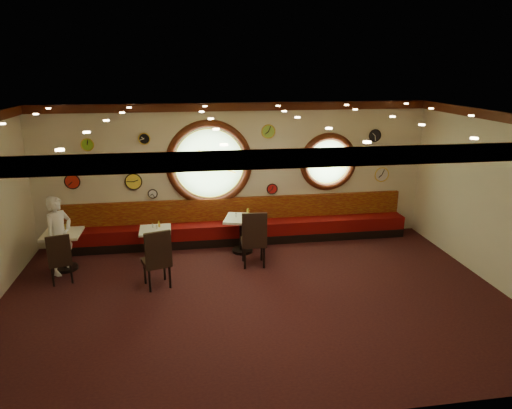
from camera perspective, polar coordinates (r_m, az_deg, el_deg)
name	(u,v)px	position (r m, az deg, el deg)	size (l,w,h in m)	color
floor	(255,298)	(8.31, -0.06, -11.60)	(9.00, 6.00, 0.00)	black
ceiling	(255,117)	(7.34, -0.07, 10.91)	(9.00, 6.00, 0.02)	gold
wall_back	(236,173)	(10.55, -2.55, 3.93)	(9.00, 0.02, 3.20)	beige
wall_front	(298,299)	(4.97, 5.32, -11.68)	(9.00, 0.02, 3.20)	beige
wall_right	(498,201)	(9.45, 28.02, 0.37)	(0.02, 6.00, 3.20)	beige
molding_back	(235,107)	(10.26, -2.63, 12.11)	(9.00, 0.10, 0.18)	#3D160B
molding_front	(301,158)	(4.49, 5.69, 5.79)	(9.00, 0.10, 0.18)	#3D160B
molding_right	(509,118)	(9.15, 29.08, 9.45)	(0.10, 6.00, 0.18)	#3D160B
banquette_base	(238,238)	(10.72, -2.28, -4.23)	(8.00, 0.55, 0.20)	black
banquette_seat	(238,228)	(10.64, -2.30, -2.98)	(8.00, 0.55, 0.30)	#590708
banquette_back	(236,209)	(10.72, -2.46, -0.57)	(8.00, 0.10, 0.55)	#620A07
porthole_left_glass	(209,163)	(10.44, -5.85, 5.13)	(1.66, 1.66, 0.02)	#8CC677
porthole_left_frame	(209,164)	(10.43, -5.85, 5.12)	(1.98, 1.98, 0.18)	#3D160B
porthole_left_ring	(209,164)	(10.40, -5.84, 5.08)	(1.61, 1.61, 0.03)	gold
porthole_right_glass	(328,162)	(10.95, 9.00, 5.30)	(1.10, 1.10, 0.02)	#8CC677
porthole_right_frame	(328,162)	(10.94, 9.02, 5.29)	(1.38, 1.38, 0.18)	#3D160B
porthole_right_ring	(329,162)	(10.91, 9.07, 5.25)	(1.09, 1.09, 0.03)	gold
wall_clock_0	(272,189)	(10.73, 2.02, 1.96)	(0.24, 0.24, 0.03)	red
wall_clock_1	(375,136)	(11.20, 14.62, 8.34)	(0.28, 0.28, 0.03)	black
wall_clock_2	(382,175)	(11.48, 15.42, 3.64)	(0.34, 0.34, 0.03)	silver
wall_clock_3	(134,181)	(10.54, -15.06, 2.79)	(0.36, 0.36, 0.03)	yellow
wall_clock_4	(268,131)	(10.44, 1.55, 9.12)	(0.30, 0.30, 0.03)	#87BA3A
wall_clock_5	(144,139)	(10.33, -13.79, 7.99)	(0.24, 0.24, 0.03)	black
wall_clock_6	(87,145)	(10.52, -20.32, 7.03)	(0.26, 0.26, 0.03)	#7CC126
wall_clock_7	(294,157)	(10.66, 4.71, 5.96)	(0.22, 0.22, 0.03)	#D5D547
wall_clock_8	(72,181)	(10.75, -21.98, 2.68)	(0.32, 0.32, 0.03)	red
wall_clock_9	(153,194)	(10.58, -12.78, 1.33)	(0.20, 0.20, 0.03)	white
table_a	(64,246)	(9.96, -22.90, -4.85)	(0.73, 0.73, 0.79)	black
table_b	(156,241)	(9.85, -12.39, -4.44)	(0.66, 0.66, 0.71)	black
table_c	(242,230)	(10.05, -1.73, -3.25)	(0.90, 0.90, 0.80)	black
chair_a	(60,256)	(9.35, -23.35, -5.88)	(0.51, 0.51, 0.61)	black
chair_b	(157,255)	(8.57, -12.24, -6.24)	(0.60, 0.60, 0.71)	black
chair_c	(254,236)	(9.24, -0.26, -3.91)	(0.52, 0.52, 0.74)	black
condiment_a_salt	(60,230)	(9.92, -23.33, -2.91)	(0.03, 0.03, 0.09)	silver
condiment_b_salt	(153,226)	(9.83, -12.80, -2.60)	(0.03, 0.03, 0.09)	silver
condiment_c_salt	(236,215)	(9.99, -2.52, -1.33)	(0.03, 0.03, 0.09)	silver
condiment_a_pepper	(61,231)	(9.80, -23.16, -3.04)	(0.04, 0.04, 0.11)	silver
condiment_b_pepper	(157,227)	(9.75, -12.29, -2.75)	(0.03, 0.03, 0.09)	silver
condiment_c_pepper	(245,217)	(9.85, -1.40, -1.51)	(0.04, 0.04, 0.11)	#B8B8BC
condiment_a_bottle	(66,228)	(9.84, -22.66, -2.74)	(0.05, 0.05, 0.17)	yellow
condiment_b_bottle	(159,224)	(9.85, -12.03, -2.37)	(0.04, 0.04, 0.14)	gold
condiment_c_bottle	(248,212)	(10.03, -1.02, -0.96)	(0.06, 0.06, 0.18)	gold
waiter	(60,235)	(9.73, -23.35, -3.57)	(0.58, 0.38, 1.59)	white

